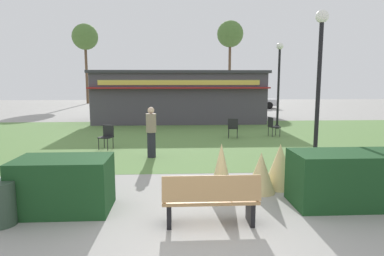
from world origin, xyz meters
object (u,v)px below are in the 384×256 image
tree_left_bg (230,35)px  parked_car_west_slot (136,102)px  park_bench (211,199)px  cafe_chair_west (273,125)px  trash_bin (0,204)px  lamppost_mid (319,71)px  parked_car_center_slot (194,101)px  food_kiosk (179,96)px  tree_right_bg (85,38)px  lamppost_far (279,75)px  cafe_chair_east (233,126)px  parked_car_east_slot (253,101)px  person_standing (151,132)px  cafe_chair_center (107,135)px

tree_left_bg → parked_car_west_slot: bearing=-148.8°
park_bench → tree_left_bg: 32.20m
cafe_chair_west → trash_bin: bearing=-129.6°
lamppost_mid → parked_car_west_slot: lamppost_mid is taller
trash_bin → parked_car_center_slot: 25.50m
food_kiosk → tree_right_bg: (-9.98, 16.63, 5.61)m
cafe_chair_west → lamppost_mid: bearing=-93.8°
lamppost_far → cafe_chair_east: size_ratio=5.06×
trash_bin → food_kiosk: food_kiosk is taller
food_kiosk → parked_car_center_slot: size_ratio=2.43×
parked_car_center_slot → parked_car_east_slot: same height
cafe_chair_west → tree_right_bg: size_ratio=0.10×
food_kiosk → parked_car_center_slot: (1.54, 9.32, -0.93)m
parked_car_west_slot → tree_left_bg: (9.49, 5.76, 6.74)m
lamppost_far → parked_car_west_slot: lamppost_far is taller
trash_bin → parked_car_east_slot: parked_car_east_slot is taller
lamppost_far → person_standing: bearing=-134.1°
trash_bin → cafe_chair_west: 11.89m
parked_car_west_slot → food_kiosk: bearing=-68.0°
lamppost_far → trash_bin: (-8.59, -11.68, -2.42)m
lamppost_mid → tree_right_bg: size_ratio=0.52×
parked_car_center_slot → parked_car_east_slot: 5.44m
food_kiosk → person_standing: bearing=-95.9°
park_bench → cafe_chair_east: bearing=77.6°
lamppost_mid → tree_left_bg: tree_left_bg is taller
park_bench → parked_car_east_slot: size_ratio=0.39×
tree_left_bg → lamppost_mid: bearing=-94.0°
lamppost_mid → park_bench: bearing=-132.5°
lamppost_far → tree_right_bg: size_ratio=0.52×
park_bench → person_standing: 5.62m
person_standing → tree_left_bg: size_ratio=0.19×
trash_bin → cafe_chair_east: cafe_chair_east is taller
food_kiosk → cafe_chair_center: size_ratio=11.75×
cafe_chair_center → tree_left_bg: (8.56, 24.05, 6.86)m
tree_right_bg → cafe_chair_east: bearing=-62.5°
food_kiosk → parked_car_east_slot: 11.68m
parked_car_center_slot → parked_car_east_slot: size_ratio=0.99×
parked_car_center_slot → tree_left_bg: size_ratio=0.48×
trash_bin → food_kiosk: (3.40, 15.70, 1.18)m
person_standing → parked_car_east_slot: bearing=-171.9°
park_bench → parked_car_center_slot: (1.23, 25.23, 0.16)m
lamppost_far → parked_car_center_slot: (-3.65, 13.33, -2.17)m
lamppost_mid → parked_car_west_slot: 22.82m
parked_car_east_slot → trash_bin: bearing=-112.5°
lamppost_mid → food_kiosk: (-3.81, 12.09, -1.24)m
cafe_chair_center → tree_right_bg: 27.40m
trash_bin → parked_car_west_slot: bearing=90.8°
person_standing → parked_car_center_slot: bearing=-157.3°
cafe_chair_east → parked_car_west_slot: (-6.06, 16.23, 0.12)m
parked_car_east_slot → tree_left_bg: 8.95m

